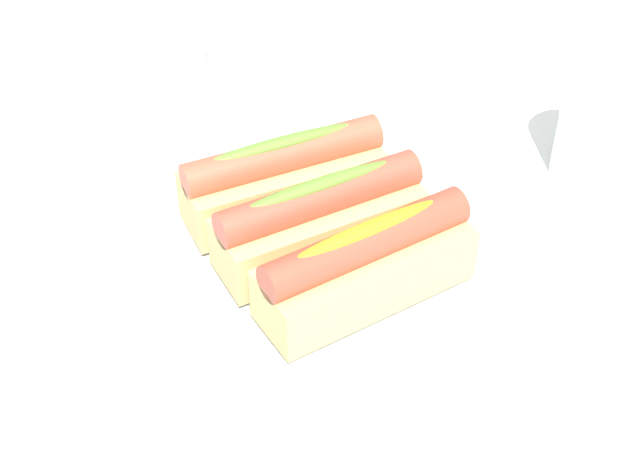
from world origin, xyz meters
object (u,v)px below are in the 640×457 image
serving_bowl (320,267)px  hotdog_front (360,267)px  hotdog_back (320,220)px  paper_towel_roll (143,44)px  water_glass (595,129)px  hotdog_side (284,177)px

serving_bowl → hotdog_front: size_ratio=2.10×
hotdog_back → paper_towel_roll: bearing=95.6°
hotdog_front → water_glass: 0.28m
hotdog_back → hotdog_side: size_ratio=0.99×
paper_towel_roll → hotdog_side: bearing=-83.4°
hotdog_back → serving_bowl: bearing=-14.0°
hotdog_side → paper_towel_roll: 0.23m
hotdog_front → paper_towel_roll: 0.34m
serving_bowl → paper_towel_roll: 0.29m
hotdog_back → hotdog_side: (-0.00, 0.05, 0.00)m
paper_towel_roll → serving_bowl: bearing=-84.4°
hotdog_front → paper_towel_roll: bearing=94.9°
serving_bowl → hotdog_front: (0.00, -0.05, 0.05)m
hotdog_front → hotdog_back: (-0.00, 0.05, 0.00)m
serving_bowl → hotdog_front: 0.07m
hotdog_back → water_glass: bearing=4.4°
hotdog_front → hotdog_side: size_ratio=1.00×
serving_bowl → water_glass: size_ratio=3.58×
hotdog_front → paper_towel_roll: size_ratio=1.14×
water_glass → hotdog_front: bearing=-164.2°
serving_bowl → water_glass: 0.27m
hotdog_front → water_glass: (0.27, 0.08, -0.02)m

